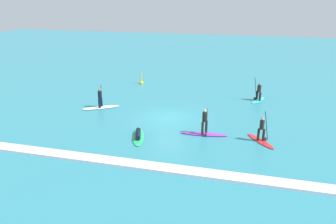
# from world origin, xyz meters

# --- Properties ---
(ground_plane) EXTENTS (120.00, 120.00, 0.00)m
(ground_plane) POSITION_xyz_m (0.00, 0.00, 0.00)
(ground_plane) COLOR teal
(ground_plane) RESTS_ON ground
(surfer_on_purple_board) EXTENTS (3.30, 0.89, 2.08)m
(surfer_on_purple_board) POSITION_xyz_m (3.30, -2.58, 0.46)
(surfer_on_purple_board) COLOR purple
(surfer_on_purple_board) RESTS_ON ground_plane
(surfer_on_green_board) EXTENTS (1.72, 3.25, 0.42)m
(surfer_on_green_board) POSITION_xyz_m (-1.04, -4.11, 0.14)
(surfer_on_green_board) COLOR #23B266
(surfer_on_green_board) RESTS_ON ground_plane
(surfer_on_red_board) EXTENTS (2.10, 2.50, 2.20)m
(surfer_on_red_board) POSITION_xyz_m (7.12, -2.74, 0.49)
(surfer_on_red_board) COLOR red
(surfer_on_red_board) RESTS_ON ground_plane
(surfer_on_teal_board) EXTENTS (1.58, 2.55, 2.20)m
(surfer_on_teal_board) POSITION_xyz_m (6.92, 6.52, 0.49)
(surfer_on_teal_board) COLOR #33C6CC
(surfer_on_teal_board) RESTS_ON ground_plane
(surfer_on_white_board) EXTENTS (3.06, 2.36, 2.03)m
(surfer_on_white_board) POSITION_xyz_m (-6.26, 0.88, 0.39)
(surfer_on_white_board) COLOR white
(surfer_on_white_board) RESTS_ON ground_plane
(marker_buoy) EXTENTS (0.43, 0.43, 1.35)m
(marker_buoy) POSITION_xyz_m (-5.56, 9.59, 0.19)
(marker_buoy) COLOR yellow
(marker_buoy) RESTS_ON ground_plane
(wave_crest) EXTENTS (24.51, 0.90, 0.18)m
(wave_crest) POSITION_xyz_m (0.00, -8.02, 0.09)
(wave_crest) COLOR white
(wave_crest) RESTS_ON ground_plane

